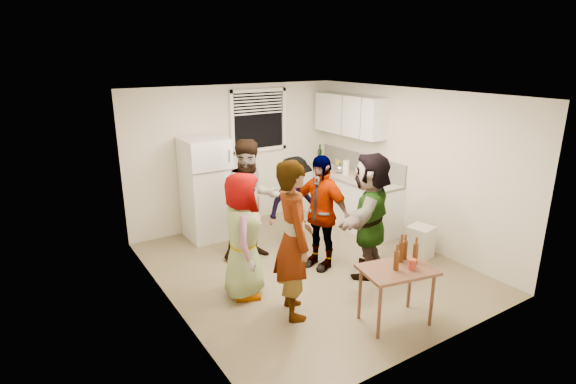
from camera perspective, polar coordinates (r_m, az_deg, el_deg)
room at (r=6.68m, az=2.48°, el=-9.53°), size 4.00×4.50×2.50m
window at (r=8.17m, az=-3.75°, el=9.04°), size 1.12×0.10×1.06m
refrigerator at (r=7.58m, az=-10.33°, el=0.41°), size 0.70×0.70×1.70m
counter_lower at (r=8.33m, az=7.57°, el=-0.95°), size 0.60×2.20×0.86m
countertop at (r=8.20m, az=7.69°, el=2.04°), size 0.64×2.22×0.04m
backsplash at (r=8.34m, az=9.25°, el=3.64°), size 0.03×2.20×0.36m
upper_cabinets at (r=8.23m, az=7.79°, el=9.69°), size 0.34×1.60×0.70m
kettle at (r=8.31m, az=6.57°, el=2.42°), size 0.27×0.24×0.19m
paper_towel at (r=8.23m, az=7.34°, el=2.24°), size 0.12×0.12×0.25m
wine_bottle at (r=8.95m, az=4.04°, el=3.56°), size 0.07×0.07×0.30m
beer_bottle_counter at (r=7.81m, az=9.22°, el=1.36°), size 0.06×0.06×0.24m
blue_cup at (r=7.65m, az=9.68°, el=0.99°), size 0.08×0.08×0.11m
picture_frame at (r=8.74m, az=6.45°, el=3.63°), size 0.02×0.17×0.14m
trash_bin at (r=7.19m, az=16.44°, el=-6.09°), size 0.40×0.40×0.49m
serving_table at (r=5.61m, az=13.24°, el=-15.72°), size 0.91×0.70×0.69m
beer_bottle_table at (r=5.43m, az=14.06°, el=-8.57°), size 0.07×0.07×0.25m
red_cup at (r=5.29m, az=15.44°, el=-9.41°), size 0.09×0.09×0.12m
guest_grey at (r=6.04m, az=-5.50°, el=-12.73°), size 1.82×1.45×0.52m
guest_stripe at (r=5.64m, az=0.68°, el=-14.99°), size 2.02×1.28×0.45m
guest_back_left at (r=7.03m, az=-4.54°, el=-8.16°), size 1.27×1.98×0.69m
guest_back_right at (r=7.40m, az=0.78°, el=-6.77°), size 1.00×1.51×0.55m
guest_black at (r=6.75m, az=3.96°, el=-9.27°), size 1.88×1.40×0.41m
guest_orange at (r=6.66m, az=9.98°, el=-9.89°), size 2.34×2.37×0.52m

